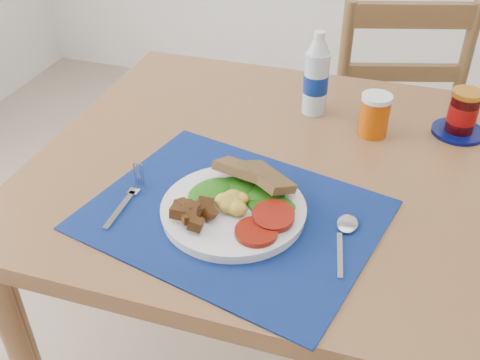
{
  "coord_description": "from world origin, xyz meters",
  "views": [
    {
      "loc": [
        0.02,
        -0.77,
        1.41
      ],
      "look_at": [
        -0.23,
        0.03,
        0.8
      ],
      "focal_mm": 42.0,
      "sensor_mm": 36.0,
      "label": 1
    }
  ],
  "objects_px": {
    "juice_glass": "(374,116)",
    "water_bottle": "(316,78)",
    "chair_far": "(388,97)",
    "breakfast_plate": "(230,207)",
    "jam_on_saucer": "(462,115)"
  },
  "relations": [
    {
      "from": "chair_far",
      "to": "jam_on_saucer",
      "type": "bearing_deg",
      "value": 92.51
    },
    {
      "from": "breakfast_plate",
      "to": "jam_on_saucer",
      "type": "height_order",
      "value": "jam_on_saucer"
    },
    {
      "from": "breakfast_plate",
      "to": "juice_glass",
      "type": "distance_m",
      "value": 0.43
    },
    {
      "from": "chair_far",
      "to": "juice_glass",
      "type": "xyz_separation_m",
      "value": [
        -0.01,
        -0.57,
        0.23
      ]
    },
    {
      "from": "juice_glass",
      "to": "water_bottle",
      "type": "bearing_deg",
      "value": 156.57
    },
    {
      "from": "chair_far",
      "to": "jam_on_saucer",
      "type": "xyz_separation_m",
      "value": [
        0.17,
        -0.51,
        0.23
      ]
    },
    {
      "from": "chair_far",
      "to": "breakfast_plate",
      "type": "distance_m",
      "value": 1.0
    },
    {
      "from": "water_bottle",
      "to": "juice_glass",
      "type": "xyz_separation_m",
      "value": [
        0.15,
        -0.06,
        -0.04
      ]
    },
    {
      "from": "chair_far",
      "to": "breakfast_plate",
      "type": "xyz_separation_m",
      "value": [
        -0.23,
        -0.95,
        0.21
      ]
    },
    {
      "from": "water_bottle",
      "to": "juice_glass",
      "type": "distance_m",
      "value": 0.17
    },
    {
      "from": "water_bottle",
      "to": "jam_on_saucer",
      "type": "xyz_separation_m",
      "value": [
        0.33,
        -0.0,
        -0.04
      ]
    },
    {
      "from": "chair_far",
      "to": "water_bottle",
      "type": "distance_m",
      "value": 0.6
    },
    {
      "from": "juice_glass",
      "to": "jam_on_saucer",
      "type": "relative_size",
      "value": 0.78
    },
    {
      "from": "water_bottle",
      "to": "juice_glass",
      "type": "bearing_deg",
      "value": -23.43
    },
    {
      "from": "juice_glass",
      "to": "jam_on_saucer",
      "type": "bearing_deg",
      "value": 18.25
    }
  ]
}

